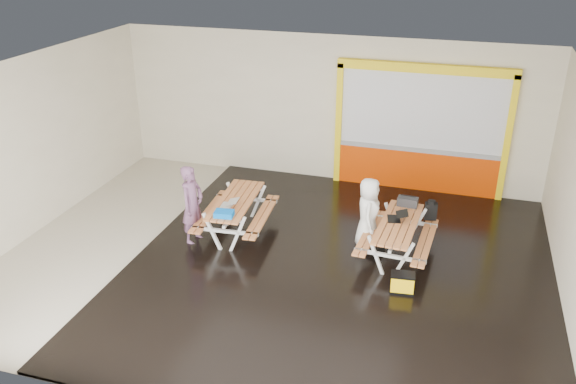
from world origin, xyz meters
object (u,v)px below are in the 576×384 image
(picnic_table_right, at_px, (398,231))
(dark_case, at_px, (372,247))
(person_left, at_px, (192,205))
(laptop_left, at_px, (229,204))
(toolbox, at_px, (408,202))
(blue_pouch, at_px, (224,214))
(fluke_bag, at_px, (402,283))
(laptop_right, at_px, (397,217))
(picnic_table_left, at_px, (236,208))
(person_right, at_px, (368,213))
(backpack, at_px, (431,210))

(picnic_table_right, relative_size, dark_case, 5.00)
(person_left, distance_m, laptop_left, 0.71)
(picnic_table_right, relative_size, toolbox, 4.85)
(laptop_left, xyz_separation_m, dark_case, (2.76, 0.38, -0.70))
(blue_pouch, height_order, fluke_bag, blue_pouch)
(laptop_right, bearing_deg, laptop_left, -172.19)
(picnic_table_left, relative_size, person_right, 1.44)
(laptop_left, xyz_separation_m, fluke_bag, (3.47, -0.85, -0.60))
(toolbox, distance_m, dark_case, 1.13)
(picnic_table_right, height_order, laptop_right, laptop_right)
(person_left, bearing_deg, laptop_left, -64.86)
(dark_case, bearing_deg, picnic_table_right, -8.15)
(fluke_bag, bearing_deg, blue_pouch, 172.79)
(person_left, distance_m, laptop_right, 3.90)
(person_right, xyz_separation_m, toolbox, (0.66, 0.61, 0.06))
(person_left, height_order, dark_case, person_left)
(laptop_right, relative_size, blue_pouch, 1.20)
(laptop_left, bearing_deg, fluke_bag, -13.73)
(picnic_table_left, relative_size, laptop_right, 4.80)
(laptop_left, distance_m, dark_case, 2.87)
(laptop_right, bearing_deg, person_right, 176.58)
(person_right, height_order, backpack, person_right)
(picnic_table_right, bearing_deg, fluke_bag, -77.84)
(picnic_table_right, relative_size, person_left, 1.22)
(person_right, distance_m, backpack, 1.30)
(dark_case, bearing_deg, person_right, 145.90)
(person_right, xyz_separation_m, backpack, (1.11, 0.67, -0.09))
(picnic_table_left, relative_size, person_left, 1.27)
(toolbox, xyz_separation_m, fluke_bag, (0.18, -1.92, -0.62))
(laptop_left, bearing_deg, dark_case, 7.82)
(backpack, bearing_deg, person_right, -148.83)
(laptop_right, xyz_separation_m, backpack, (0.57, 0.70, -0.11))
(person_right, bearing_deg, blue_pouch, 101.38)
(laptop_right, bearing_deg, fluke_bag, -76.74)
(picnic_table_right, relative_size, blue_pouch, 5.53)
(laptop_right, height_order, dark_case, laptop_right)
(person_left, xyz_separation_m, person_right, (3.30, 0.68, -0.03))
(picnic_table_right, height_order, toolbox, toolbox)
(picnic_table_right, height_order, backpack, backpack)
(fluke_bag, bearing_deg, picnic_table_left, 161.37)
(picnic_table_left, bearing_deg, backpack, 12.42)
(laptop_left, bearing_deg, picnic_table_left, 87.55)
(laptop_right, height_order, backpack, laptop_right)
(picnic_table_right, bearing_deg, laptop_right, 113.20)
(blue_pouch, xyz_separation_m, toolbox, (3.22, 1.49, 0.01))
(picnic_table_left, distance_m, picnic_table_right, 3.21)
(picnic_table_left, relative_size, backpack, 5.16)
(toolbox, bearing_deg, person_left, -161.98)
(dark_case, xyz_separation_m, fluke_bag, (0.71, -1.23, 0.10))
(picnic_table_left, xyz_separation_m, person_right, (2.62, 0.15, 0.19))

